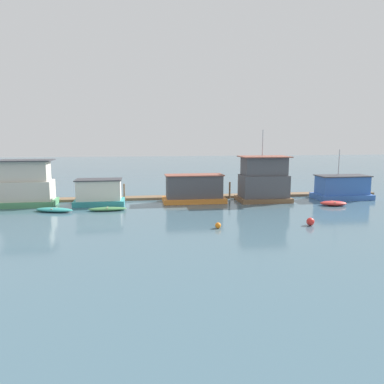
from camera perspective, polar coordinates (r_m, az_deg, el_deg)
name	(u,v)px	position (r m, az deg, el deg)	size (l,w,h in m)	color
ground_plane	(191,202)	(45.13, -0.18, -1.57)	(200.00, 200.00, 0.00)	#426070
dock_walkway	(188,197)	(48.13, -0.69, -0.74)	(51.00, 1.86, 0.30)	brown
houseboat_green	(27,185)	(46.59, -23.88, 0.91)	(6.25, 3.72, 5.25)	#4C9360
houseboat_teal	(99,193)	(44.56, -13.97, -0.13)	(5.69, 3.37, 3.01)	teal
houseboat_orange	(194,189)	(44.90, 0.33, 0.42)	(7.49, 3.29, 3.36)	orange
houseboat_brown	(264,181)	(46.37, 10.86, 1.73)	(6.24, 4.04, 8.66)	brown
houseboat_blue	(342,188)	(51.07, 21.89, 0.59)	(6.96, 3.67, 6.26)	#3866B7
dinghy_teal	(54,210)	(42.06, -20.26, -2.56)	(4.38, 2.58, 0.44)	teal
dinghy_green	(108,209)	(41.03, -12.75, -2.53)	(4.06, 1.18, 0.40)	#47844C
dinghy_red	(333,203)	(45.91, 20.74, -1.61)	(3.18, 1.99, 0.54)	red
mooring_post_near_right	(230,190)	(47.81, 5.76, 0.26)	(0.23, 0.23, 2.13)	brown
mooring_post_far_right	(124,192)	(46.46, -10.29, -0.07)	(0.21, 0.21, 2.14)	brown
mooring_post_far_left	(202,191)	(47.09, 1.53, 0.11)	(0.22, 0.22, 2.03)	brown
buoy_orange	(218,225)	(32.64, 3.99, -5.10)	(0.52, 0.52, 0.52)	orange
buoy_red	(310,222)	(35.22, 17.59, -4.32)	(0.70, 0.70, 0.70)	red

